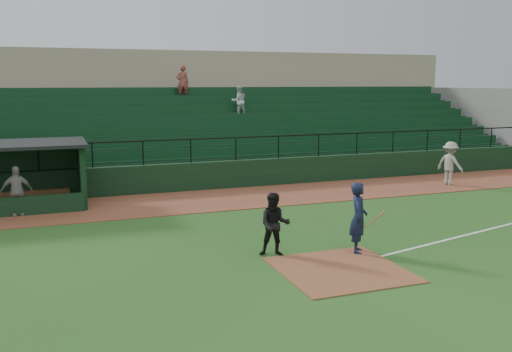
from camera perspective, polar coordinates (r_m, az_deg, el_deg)
name	(u,v)px	position (r m, az deg, el deg)	size (l,w,h in m)	color
ground	(322,258)	(14.88, 6.79, -8.37)	(90.00, 90.00, 0.00)	#24511A
warning_track	(230,199)	(22.05, -2.72, -2.32)	(40.00, 4.00, 0.03)	brown
home_plate_dirt	(341,270)	(14.04, 8.68, -9.46)	(3.00, 3.00, 0.03)	brown
stadium_structure	(181,125)	(29.83, -7.72, 5.18)	(38.00, 13.08, 6.40)	black
batter_at_plate	(358,218)	(15.24, 10.46, -4.24)	(1.16, 0.84, 1.94)	black
umpire	(275,225)	(14.77, 1.93, -5.00)	(0.83, 0.65, 1.71)	black
runner	(450,163)	(26.24, 19.26, 1.24)	(1.24, 0.71, 1.93)	#A19C97
dugout_player_a	(17,191)	(20.70, -23.33, -1.42)	(1.01, 0.42, 1.73)	gray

